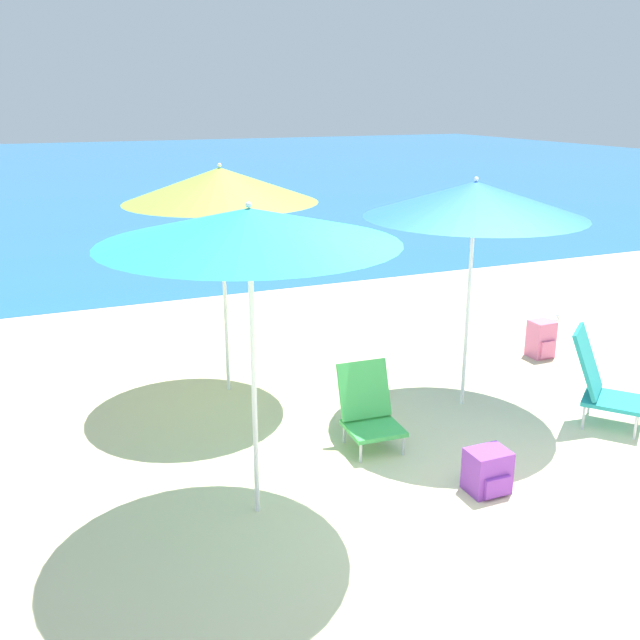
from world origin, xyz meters
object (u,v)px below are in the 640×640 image
object	(u,v)px
beach_chair_green	(368,408)
seagull	(551,321)
beach_umbrella_lime	(220,185)
beach_umbrella_teal	(249,226)
beach_umbrella_blue	(475,200)
backpack_pink	(541,339)
backpack_purple	(488,471)
beach_chair_teal	(600,380)

from	to	relation	value
beach_chair_green	seagull	world-z (taller)	beach_chair_green
beach_umbrella_lime	seagull	world-z (taller)	beach_umbrella_lime
beach_umbrella_teal	beach_chair_green	xyz separation A→B (m)	(1.19, 0.63, -1.72)
beach_umbrella_blue	backpack_pink	distance (m)	2.45
backpack_pink	seagull	xyz separation A→B (m)	(0.73, 0.68, -0.07)
backpack_pink	seagull	size ratio (longest dim) A/B	1.55
beach_chair_green	beach_umbrella_blue	bearing A→B (deg)	21.09
beach_umbrella_lime	beach_chair_green	distance (m)	2.47
beach_umbrella_teal	backpack_purple	size ratio (longest dim) A/B	6.65
beach_umbrella_blue	beach_chair_teal	size ratio (longest dim) A/B	2.48
beach_umbrella_blue	beach_chair_teal	world-z (taller)	beach_umbrella_blue
beach_umbrella_blue	backpack_purple	size ratio (longest dim) A/B	6.52
beach_umbrella_blue	beach_chair_green	world-z (taller)	beach_umbrella_blue
beach_umbrella_lime	backpack_purple	world-z (taller)	beach_umbrella_lime
seagull	backpack_purple	bearing A→B (deg)	-136.48
beach_chair_green	beach_umbrella_lime	bearing A→B (deg)	119.29
beach_umbrella_teal	beach_chair_green	bearing A→B (deg)	27.73
backpack_purple	seagull	distance (m)	4.15
beach_chair_green	backpack_purple	xyz separation A→B (m)	(0.47, -1.04, -0.16)
beach_umbrella_blue	backpack_purple	world-z (taller)	beach_umbrella_blue
beach_umbrella_teal	beach_chair_teal	xyz separation A→B (m)	(3.26, 0.18, -1.62)
beach_umbrella_teal	beach_umbrella_lime	size ratio (longest dim) A/B	0.98
beach_chair_teal	backpack_purple	xyz separation A→B (m)	(-1.60, -0.59, -0.26)
beach_umbrella_lime	backpack_purple	bearing A→B (deg)	-64.77
beach_umbrella_blue	beach_umbrella_teal	bearing A→B (deg)	-157.15
beach_umbrella_blue	backpack_purple	xyz separation A→B (m)	(-0.74, -1.43, -1.79)
beach_umbrella_blue	beach_umbrella_lime	size ratio (longest dim) A/B	0.96
beach_chair_teal	seagull	size ratio (longest dim) A/B	3.23
beach_umbrella_blue	beach_chair_teal	bearing A→B (deg)	-44.11
beach_umbrella_lime	beach_chair_green	bearing A→B (deg)	-64.15
beach_umbrella_teal	backpack_pink	world-z (taller)	beach_umbrella_teal
seagull	beach_umbrella_blue	bearing A→B (deg)	-147.79
beach_umbrella_blue	beach_chair_green	xyz separation A→B (m)	(-1.20, -0.38, -1.63)
beach_umbrella_lime	backpack_pink	world-z (taller)	beach_umbrella_lime
backpack_pink	seagull	distance (m)	1.00
beach_umbrella_lime	backpack_pink	distance (m)	4.00
beach_chair_green	backpack_pink	xyz separation A→B (m)	(2.75, 1.14, -0.12)
beach_umbrella_teal	backpack_purple	distance (m)	2.54
beach_chair_teal	beach_umbrella_teal	bearing A→B (deg)	143.43
backpack_pink	beach_chair_teal	bearing A→B (deg)	-113.42
beach_umbrella_blue	backpack_pink	size ratio (longest dim) A/B	5.15
beach_umbrella_lime	backpack_purple	size ratio (longest dim) A/B	6.79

